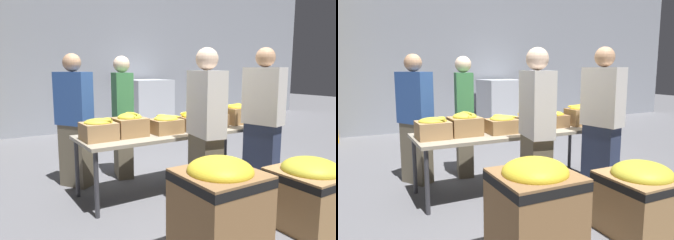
{
  "view_description": "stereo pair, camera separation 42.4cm",
  "coord_description": "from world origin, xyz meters",
  "views": [
    {
      "loc": [
        -2.26,
        -3.45,
        1.54
      ],
      "look_at": [
        -0.04,
        0.1,
        0.88
      ],
      "focal_mm": 35.0,
      "sensor_mm": 36.0,
      "label": 1
    },
    {
      "loc": [
        -1.89,
        -3.66,
        1.54
      ],
      "look_at": [
        -0.04,
        0.1,
        0.88
      ],
      "focal_mm": 35.0,
      "sensor_mm": 36.0,
      "label": 2
    }
  ],
  "objects": [
    {
      "name": "pallet_stack_0",
      "position": [
        1.66,
        3.8,
        0.62
      ],
      "size": [
        1.09,
        1.09,
        1.26
      ],
      "color": "olive",
      "rests_on": "ground_plane"
    },
    {
      "name": "wall_back",
      "position": [
        0.0,
        4.47,
        2.0
      ],
      "size": [
        16.0,
        0.08,
        4.0
      ],
      "color": "#9399A3",
      "rests_on": "ground_plane"
    },
    {
      "name": "donation_bin_1",
      "position": [
        0.53,
        -1.6,
        0.36
      ],
      "size": [
        0.66,
        0.66,
        0.69
      ],
      "color": "#A37A4C",
      "rests_on": "ground_plane"
    },
    {
      "name": "volunteer_3",
      "position": [
        -0.11,
        -0.77,
        0.87
      ],
      "size": [
        0.31,
        0.5,
        1.75
      ],
      "rotation": [
        0.0,
        0.0,
        1.4
      ],
      "color": "#6B604C",
      "rests_on": "ground_plane"
    },
    {
      "name": "volunteer_0",
      "position": [
        -1.07,
        0.74,
        0.86
      ],
      "size": [
        0.45,
        0.51,
        1.73
      ],
      "rotation": [
        0.0,
        0.0,
        -1.0
      ],
      "color": "#6B604C",
      "rests_on": "ground_plane"
    },
    {
      "name": "volunteer_2",
      "position": [
        0.89,
        -0.65,
        0.89
      ],
      "size": [
        0.35,
        0.53,
        1.79
      ],
      "rotation": [
        0.0,
        0.0,
        1.82
      ],
      "color": "#2D3856",
      "rests_on": "ground_plane"
    },
    {
      "name": "banana_box_5",
      "position": [
        1.06,
        -0.03,
        0.9
      ],
      "size": [
        0.36,
        0.29,
        0.29
      ],
      "color": "#A37A4C",
      "rests_on": "sorting_table"
    },
    {
      "name": "banana_box_1",
      "position": [
        -0.63,
        -0.01,
        0.89
      ],
      "size": [
        0.36,
        0.32,
        0.29
      ],
      "color": "#A37A4C",
      "rests_on": "sorting_table"
    },
    {
      "name": "volunteer_1",
      "position": [
        -0.38,
        0.76,
        0.85
      ],
      "size": [
        0.33,
        0.5,
        1.71
      ],
      "rotation": [
        0.0,
        0.0,
        -1.8
      ],
      "color": "#6B604C",
      "rests_on": "ground_plane"
    },
    {
      "name": "ground_plane",
      "position": [
        0.0,
        0.0,
        0.0
      ],
      "size": [
        30.0,
        30.0,
        0.0
      ],
      "primitive_type": "plane",
      "color": "slate"
    },
    {
      "name": "banana_box_4",
      "position": [
        0.62,
        0.02,
        0.86
      ],
      "size": [
        0.36,
        0.33,
        0.21
      ],
      "color": "olive",
      "rests_on": "sorting_table"
    },
    {
      "name": "sorting_table",
      "position": [
        0.0,
        0.0,
        0.7
      ],
      "size": [
        2.47,
        0.8,
        0.75
      ],
      "color": "#9E937F",
      "rests_on": "ground_plane"
    },
    {
      "name": "banana_box_2",
      "position": [
        -0.18,
        -0.08,
        0.87
      ],
      "size": [
        0.36,
        0.29,
        0.23
      ],
      "color": "#A37A4C",
      "rests_on": "sorting_table"
    },
    {
      "name": "banana_box_3",
      "position": [
        0.23,
        -0.08,
        0.87
      ],
      "size": [
        0.37,
        0.29,
        0.24
      ],
      "color": "#A37A4C",
      "rests_on": "sorting_table"
    },
    {
      "name": "banana_box_0",
      "position": [
        -1.02,
        -0.02,
        0.88
      ],
      "size": [
        0.36,
        0.34,
        0.26
      ],
      "color": "tan",
      "rests_on": "sorting_table"
    },
    {
      "name": "donation_bin_0",
      "position": [
        -0.63,
        -1.6,
        0.46
      ],
      "size": [
        0.61,
        0.61,
        0.86
      ],
      "color": "olive",
      "rests_on": "ground_plane"
    }
  ]
}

